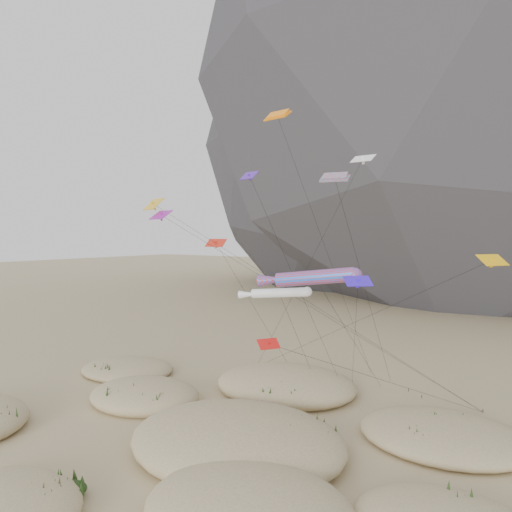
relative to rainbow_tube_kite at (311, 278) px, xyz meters
The scene contains 9 objects.
ground 15.83m from the rainbow_tube_kite, 129.32° to the right, with size 500.00×500.00×0.00m, color #CCB789.
dunes 14.50m from the rainbow_tube_kite, 159.15° to the right, with size 48.84×38.81×3.62m.
dune_grass 14.38m from the rainbow_tube_kite, 158.06° to the right, with size 41.00×26.14×1.56m.
kite_stakes 20.19m from the rainbow_tube_kite, 102.04° to the left, with size 25.14×4.09×0.30m.
rainbow_tube_kite is the anchor object (origin of this frame).
white_tube_kite 4.75m from the rainbow_tube_kite, 157.30° to the left, with size 6.07×13.85×11.65m.
orange_parafoil 19.54m from the rainbow_tube_kite, 132.75° to the left, with size 6.70×12.55×27.99m.
multi_parafoil 10.80m from the rainbow_tube_kite, 102.16° to the left, with size 2.68×13.30×21.20m.
delta_kites 8.21m from the rainbow_tube_kite, 156.19° to the left, with size 31.99×19.93×22.83m.
Camera 1 is at (23.46, -24.95, 15.88)m, focal length 35.00 mm.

